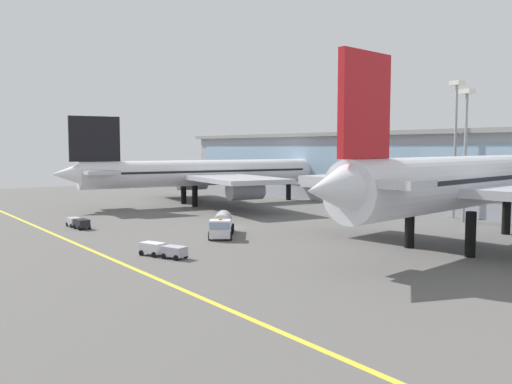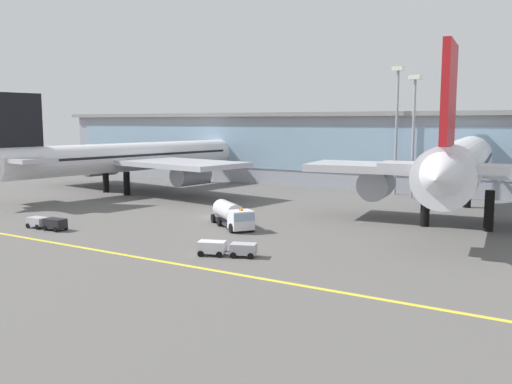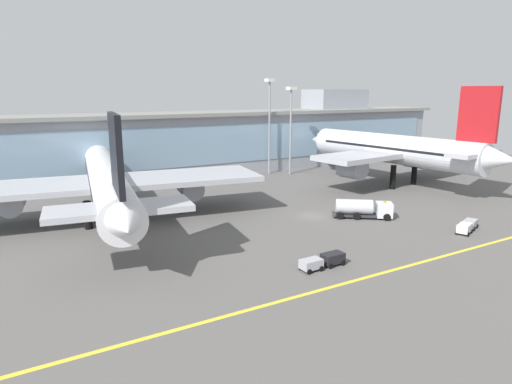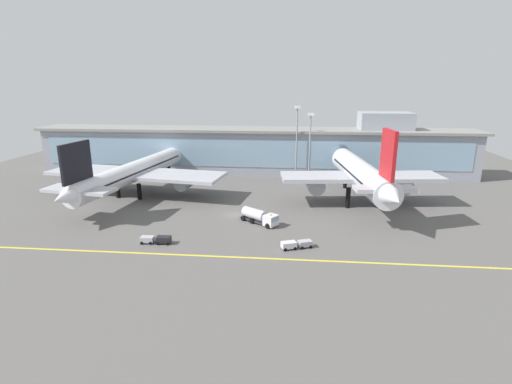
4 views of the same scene
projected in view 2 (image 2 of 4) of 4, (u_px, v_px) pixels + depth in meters
ground_plane at (214, 217)px, 74.41m from camera, size 192.25×192.25×0.00m
taxiway_centreline_stripe at (87, 248)px, 55.80m from camera, size 153.80×0.50×0.01m
terminal_building at (347, 147)px, 108.93m from camera, size 140.32×14.00×19.77m
airliner_near_left at (131, 158)px, 99.94m from camera, size 48.11×58.79×17.09m
airliner_near_right at (460, 166)px, 67.84m from camera, size 39.12×49.39×20.16m
fuel_tanker_truck at (233, 215)px, 66.87m from camera, size 8.70×7.36×2.90m
baggage_tug_near at (47, 223)px, 65.70m from camera, size 5.64×1.85×1.40m
service_truck_far at (226, 248)px, 52.54m from camera, size 5.77×3.51×1.40m
apron_light_mast_west at (397, 111)px, 95.30m from camera, size 1.80×1.80×22.12m
apron_light_mast_centre at (414, 117)px, 90.73m from camera, size 1.80×1.80×20.29m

